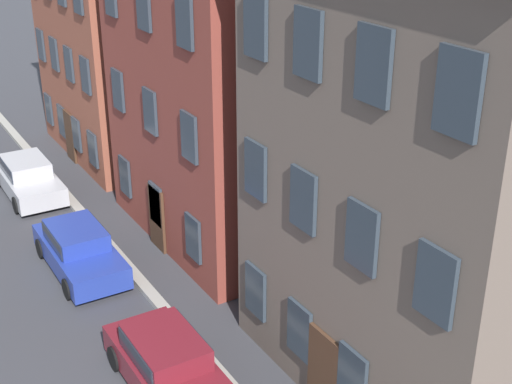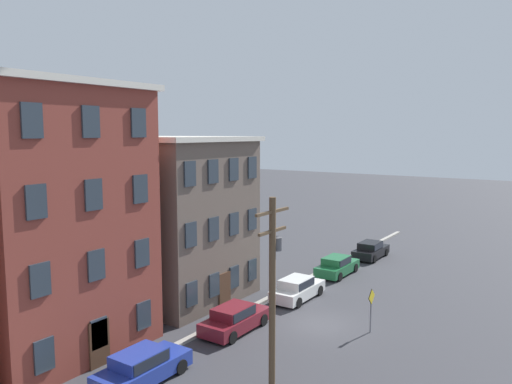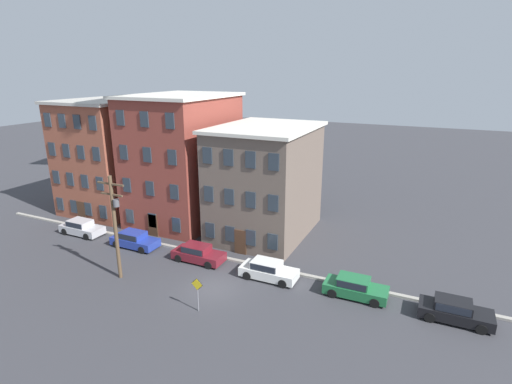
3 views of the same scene
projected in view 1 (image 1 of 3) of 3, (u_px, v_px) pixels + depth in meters
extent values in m
cube|color=brown|center=(189.00, 9.00, 31.72)|extent=(8.21, 11.79, 12.04)
cube|color=#2D3842|center=(49.00, 109.00, 33.19)|extent=(0.90, 0.10, 1.40)
cube|color=#2D3842|center=(41.00, 45.00, 31.96)|extent=(0.90, 0.10, 1.40)
cube|color=#2D3842|center=(62.00, 121.00, 31.59)|extent=(0.90, 0.10, 1.40)
cube|color=#2D3842|center=(54.00, 54.00, 30.35)|extent=(0.90, 0.10, 1.40)
cube|color=#2D3842|center=(77.00, 134.00, 29.98)|extent=(0.90, 0.10, 1.40)
cube|color=#2D3842|center=(69.00, 64.00, 28.75)|extent=(0.90, 0.10, 1.40)
cube|color=#2D3842|center=(93.00, 149.00, 28.37)|extent=(0.90, 0.10, 1.40)
cube|color=#2D3842|center=(85.00, 75.00, 27.14)|extent=(0.90, 0.10, 1.40)
cube|color=#472D1E|center=(70.00, 136.00, 30.95)|extent=(1.10, 0.10, 2.20)
cube|color=brown|center=(302.00, 40.00, 24.10)|extent=(8.28, 11.15, 12.79)
cube|color=#2D3842|center=(125.00, 176.00, 25.58)|extent=(0.90, 0.10, 1.40)
cube|color=#2D3842|center=(118.00, 90.00, 24.28)|extent=(0.90, 0.10, 1.40)
cube|color=#2D3842|center=(156.00, 204.00, 23.42)|extent=(0.90, 0.10, 1.40)
cube|color=#2D3842|center=(150.00, 111.00, 22.11)|extent=(0.90, 0.10, 1.40)
cube|color=#2D3842|center=(143.00, 7.00, 20.80)|extent=(0.90, 0.10, 1.40)
cube|color=#2D3842|center=(193.00, 238.00, 21.26)|extent=(0.90, 0.10, 1.40)
cube|color=#2D3842|center=(189.00, 137.00, 19.95)|extent=(0.90, 0.10, 1.40)
cube|color=#2D3842|center=(184.00, 22.00, 18.64)|extent=(0.90, 0.10, 1.40)
cube|color=#472D1E|center=(157.00, 218.00, 23.63)|extent=(1.10, 0.10, 2.20)
cube|color=#2D3842|center=(256.00, 291.00, 18.37)|extent=(0.90, 0.10, 1.40)
cube|color=#2D3842|center=(256.00, 170.00, 16.98)|extent=(0.90, 0.10, 1.40)
cube|color=#2D3842|center=(256.00, 26.00, 15.59)|extent=(0.90, 0.10, 1.40)
cube|color=#2D3842|center=(299.00, 331.00, 16.79)|extent=(0.90, 0.10, 1.40)
cube|color=#2D3842|center=(303.00, 200.00, 15.40)|extent=(0.90, 0.10, 1.40)
cube|color=#2D3842|center=(308.00, 44.00, 14.01)|extent=(0.90, 0.10, 1.40)
cube|color=#2D3842|center=(352.00, 378.00, 15.22)|extent=(0.90, 0.10, 1.40)
cube|color=#2D3842|center=(362.00, 237.00, 13.83)|extent=(0.90, 0.10, 1.40)
cube|color=#2D3842|center=(374.00, 65.00, 12.44)|extent=(0.90, 0.10, 1.40)
cube|color=#2D3842|center=(435.00, 284.00, 12.25)|extent=(0.90, 0.10, 1.40)
cube|color=#2D3842|center=(458.00, 93.00, 10.86)|extent=(0.90, 0.10, 1.40)
cube|color=#472D1E|center=(323.00, 375.00, 16.25)|extent=(1.10, 0.10, 2.20)
cube|color=#B7B7BC|center=(29.00, 182.00, 27.80)|extent=(4.40, 1.80, 0.70)
cube|color=#B7B7BC|center=(26.00, 166.00, 27.70)|extent=(2.20, 1.51, 0.55)
cube|color=#1E232D|center=(26.00, 166.00, 27.70)|extent=(2.02, 1.58, 0.48)
cylinder|color=black|center=(62.00, 195.00, 27.15)|extent=(0.66, 0.22, 0.66)
cylinder|color=black|center=(17.00, 205.00, 26.35)|extent=(0.66, 0.22, 0.66)
cylinder|color=black|center=(41.00, 170.00, 29.42)|extent=(0.66, 0.22, 0.66)
cube|color=#233899|center=(80.00, 255.00, 22.50)|extent=(4.40, 1.80, 0.70)
cube|color=#233899|center=(76.00, 235.00, 22.40)|extent=(2.20, 1.51, 0.55)
cube|color=#1E232D|center=(76.00, 235.00, 22.40)|extent=(2.02, 1.58, 0.48)
cylinder|color=black|center=(123.00, 274.00, 21.84)|extent=(0.66, 0.22, 0.66)
cylinder|color=black|center=(69.00, 289.00, 21.05)|extent=(0.66, 0.22, 0.66)
cylinder|color=black|center=(92.00, 236.00, 24.12)|extent=(0.66, 0.22, 0.66)
cylinder|color=black|center=(41.00, 248.00, 23.32)|extent=(0.66, 0.22, 0.66)
cube|color=maroon|center=(170.00, 372.00, 17.22)|extent=(4.40, 1.80, 0.70)
cube|color=maroon|center=(165.00, 347.00, 17.12)|extent=(2.20, 1.51, 0.55)
cube|color=#1E232D|center=(165.00, 347.00, 17.12)|extent=(2.02, 1.58, 0.48)
cylinder|color=black|center=(177.00, 338.00, 18.83)|extent=(0.66, 0.22, 0.66)
cylinder|color=black|center=(116.00, 358.00, 18.04)|extent=(0.66, 0.22, 0.66)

